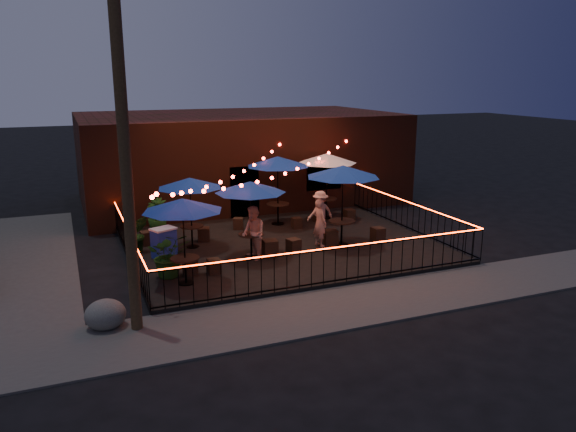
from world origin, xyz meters
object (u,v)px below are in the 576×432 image
at_px(cafe_table_3, 278,162).
at_px(cafe_table_5, 327,159).
at_px(boulder, 105,315).
at_px(cafe_table_0, 182,206).
at_px(utility_pole, 125,158).
at_px(cafe_table_2, 250,188).
at_px(cafe_table_4, 343,172).
at_px(cafe_table_1, 190,184).
at_px(cooler, 164,243).

distance_m(cafe_table_3, cafe_table_5, 2.14).
height_order(cafe_table_5, boulder, cafe_table_5).
bearing_deg(cafe_table_0, utility_pole, -126.93).
relative_size(cafe_table_2, boulder, 3.00).
xyz_separation_m(cafe_table_4, cafe_table_5, (1.12, 3.49, -0.10)).
height_order(utility_pole, cafe_table_3, utility_pole).
xyz_separation_m(cafe_table_3, boulder, (-6.88, -6.75, -2.18)).
height_order(cafe_table_1, cooler, cafe_table_1).
xyz_separation_m(cooler, boulder, (-2.12, -4.32, -0.28)).
bearing_deg(cafe_table_0, cafe_table_2, 32.39).
xyz_separation_m(cafe_table_2, cafe_table_3, (2.22, 3.41, 0.18)).
distance_m(utility_pole, cafe_table_2, 5.66).
xyz_separation_m(cafe_table_4, boulder, (-7.89, -3.43, -2.26)).
xyz_separation_m(cafe_table_2, cooler, (-2.54, 0.98, -1.72)).
relative_size(cafe_table_4, cooler, 2.82).
height_order(cafe_table_0, cafe_table_1, cafe_table_0).
distance_m(cafe_table_0, cafe_table_1, 3.39).
xyz_separation_m(utility_pole, cafe_table_1, (2.52, 5.40, -1.71)).
distance_m(utility_pole, cafe_table_5, 11.16).
bearing_deg(cooler, cafe_table_2, -43.75).
height_order(cafe_table_3, boulder, cafe_table_3).
xyz_separation_m(utility_pole, cafe_table_2, (4.00, 3.65, -1.64)).
relative_size(cafe_table_1, boulder, 2.73).
relative_size(cafe_table_0, cafe_table_4, 0.89).
height_order(cafe_table_2, cafe_table_3, cafe_table_3).
bearing_deg(cafe_table_5, utility_pole, -139.06).
bearing_deg(cafe_table_0, cafe_table_4, 16.08).
distance_m(cafe_table_3, boulder, 9.88).
bearing_deg(cafe_table_2, utility_pole, -137.62).
relative_size(cafe_table_0, cafe_table_3, 0.92).
bearing_deg(cooler, utility_pole, -130.17).
relative_size(utility_pole, cafe_table_4, 2.96).
relative_size(cafe_table_5, cooler, 3.17).
bearing_deg(cafe_table_4, utility_pole, -152.57).
bearing_deg(cafe_table_4, cafe_table_5, 72.19).
height_order(cafe_table_0, cafe_table_2, cafe_table_2).
bearing_deg(cafe_table_1, cafe_table_3, 24.27).
bearing_deg(cooler, boulder, -138.80).
distance_m(utility_pole, cooler, 5.91).
distance_m(cafe_table_5, boulder, 11.57).
distance_m(cafe_table_0, cooler, 3.03).
bearing_deg(cafe_table_5, cooler, -159.24).
relative_size(utility_pole, cafe_table_5, 2.64).
height_order(cafe_table_0, cafe_table_4, cafe_table_4).
xyz_separation_m(utility_pole, cafe_table_0, (1.60, 2.13, -1.66)).
relative_size(cafe_table_3, boulder, 2.85).
height_order(cooler, boulder, cooler).
bearing_deg(utility_pole, cooler, 72.49).
bearing_deg(boulder, cafe_table_3, 44.46).
distance_m(utility_pole, boulder, 3.71).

